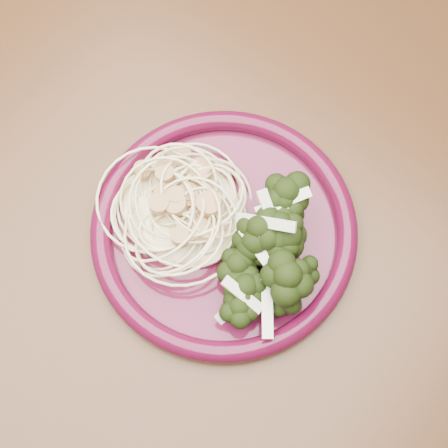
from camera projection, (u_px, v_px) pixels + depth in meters
dining_table at (294, 323)px, 0.61m from camera, size 1.20×0.80×0.75m
dinner_plate at (224, 229)px, 0.53m from camera, size 0.27×0.27×0.02m
spaghetti_pile at (182, 206)px, 0.53m from camera, size 0.13×0.12×0.03m
scallop_cluster at (179, 192)px, 0.50m from camera, size 0.12×0.12×0.03m
broccoli_pile at (278, 245)px, 0.51m from camera, size 0.10×0.14×0.04m
onion_garnish at (281, 233)px, 0.48m from camera, size 0.07×0.09×0.05m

